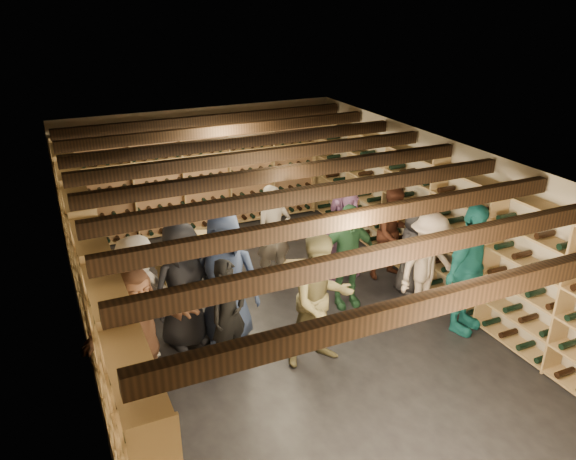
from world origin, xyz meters
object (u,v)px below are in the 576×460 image
at_px(crate_loose, 293,268).
at_px(person_4, 468,269).
at_px(person_11, 344,234).
at_px(person_3, 428,265).
at_px(crate_stack_left, 176,273).
at_px(crate_stack_right, 194,247).
at_px(person_9, 140,300).
at_px(person_0, 183,286).
at_px(person_5, 139,329).
at_px(person_2, 321,301).
at_px(person_12, 414,249).
at_px(person_7, 274,235).
at_px(person_8, 394,234).
at_px(person_10, 347,256).
at_px(person_1, 229,314).
at_px(person_6, 225,279).

height_order(crate_loose, person_4, person_4).
bearing_deg(person_11, person_3, -90.95).
height_order(crate_stack_left, crate_stack_right, crate_stack_left).
height_order(crate_loose, person_3, person_3).
height_order(crate_stack_right, person_9, person_9).
bearing_deg(person_0, crate_stack_left, 66.92).
relative_size(crate_stack_right, person_5, 0.37).
bearing_deg(person_2, person_5, 170.68).
relative_size(crate_stack_right, person_9, 0.34).
distance_m(crate_stack_left, person_12, 3.74).
distance_m(person_4, person_5, 4.41).
relative_size(crate_stack_right, person_12, 0.39).
bearing_deg(person_12, person_4, -102.23).
relative_size(crate_stack_right, person_11, 0.35).
bearing_deg(person_0, crate_loose, 14.86).
height_order(crate_stack_left, person_4, person_4).
bearing_deg(person_5, person_7, 21.43).
xyz_separation_m(crate_stack_left, person_8, (3.47, -0.81, 0.36)).
xyz_separation_m(crate_stack_left, person_11, (2.67, -0.55, 0.41)).
xyz_separation_m(crate_stack_left, person_10, (2.30, -1.27, 0.40)).
height_order(crate_stack_left, person_10, person_10).
bearing_deg(person_3, crate_stack_left, 141.16).
bearing_deg(crate_stack_left, person_8, -13.10).
bearing_deg(crate_loose, person_3, -57.92).
relative_size(person_1, person_5, 0.93).
bearing_deg(person_10, crate_loose, 109.92).
relative_size(crate_stack_right, person_10, 0.36).
height_order(person_3, person_8, person_3).
bearing_deg(crate_stack_left, person_2, -61.56).
relative_size(person_5, person_11, 0.96).
relative_size(person_9, person_12, 1.17).
xyz_separation_m(person_8, person_11, (-0.80, 0.25, 0.04)).
bearing_deg(person_3, person_6, 161.52).
bearing_deg(person_7, crate_loose, 12.67).
xyz_separation_m(person_3, person_12, (0.21, 0.62, -0.05)).
relative_size(person_2, person_6, 0.95).
distance_m(crate_stack_left, person_1, 1.98).
bearing_deg(crate_stack_left, person_5, -115.03).
bearing_deg(person_7, person_9, -155.50).
bearing_deg(crate_stack_right, person_11, -40.29).
bearing_deg(person_10, person_6, -168.21).
bearing_deg(person_11, person_10, -140.71).
relative_size(person_2, person_3, 1.12).
xyz_separation_m(crate_loose, person_8, (1.45, -0.81, 0.70)).
relative_size(person_5, person_10, 0.97).
xyz_separation_m(person_5, person_11, (3.56, 1.36, 0.04)).
height_order(person_3, person_6, person_6).
bearing_deg(person_10, person_12, 3.26).
distance_m(crate_stack_right, person_3, 4.16).
relative_size(person_10, person_12, 1.10).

